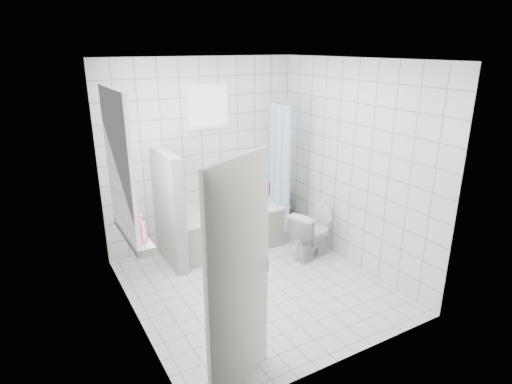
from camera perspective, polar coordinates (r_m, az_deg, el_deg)
ground at (r=5.25m, az=-0.01°, el=-12.37°), size 3.00×3.00×0.00m
ceiling at (r=4.48m, az=-0.02°, el=17.30°), size 3.00×3.00×0.00m
wall_back at (r=6.00m, az=-7.18°, el=5.06°), size 2.80×0.02×2.60m
wall_front at (r=3.57m, az=12.11°, el=-5.16°), size 2.80×0.02×2.60m
wall_left at (r=4.23m, az=-16.73°, el=-1.67°), size 0.02×3.00×2.60m
wall_right at (r=5.51m, az=12.75°, el=3.45°), size 0.02×3.00×2.60m
window_left at (r=4.42m, az=-17.47°, el=3.27°), size 0.01×0.90×1.40m
window_back at (r=5.88m, az=-6.36°, el=11.25°), size 0.50×0.01×0.50m
window_sill at (r=4.68m, az=-16.04°, el=-5.39°), size 0.18×1.02×0.08m
door at (r=3.39m, az=-2.29°, el=-11.77°), size 0.73×0.40×2.00m
bathtub at (r=6.08m, az=-3.70°, el=-4.71°), size 1.59×0.77×0.58m
partition_wall at (r=5.57m, az=-11.52°, el=-2.25°), size 0.15×0.85×1.50m
tiled_ledge at (r=6.70m, az=2.31°, el=-2.52°), size 0.40×0.24×0.55m
toilet at (r=5.82m, az=7.43°, el=-5.57°), size 0.72×0.54×0.66m
curtain_rod at (r=5.95m, az=2.54°, el=11.92°), size 0.02×0.80×0.02m
shower_curtain at (r=6.02m, az=3.08°, el=3.25°), size 0.14×0.48×1.78m
tub_faucet at (r=6.21m, az=-4.35°, el=1.30°), size 0.18×0.06×0.06m
sill_bottles at (r=4.58m, az=-15.95°, el=-3.77°), size 0.19×0.70×0.29m
ledge_bottles at (r=6.51m, az=2.51°, el=0.54°), size 0.15×0.19×0.27m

